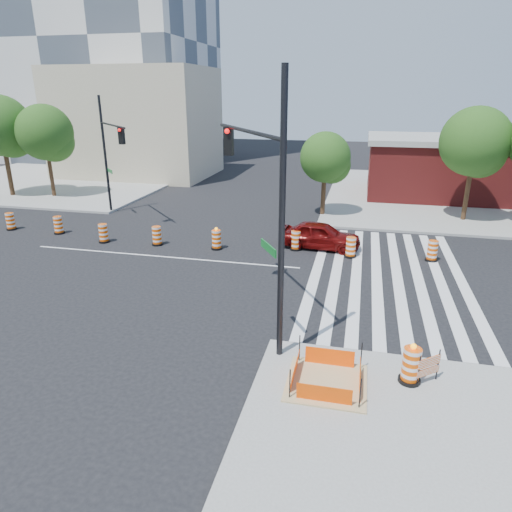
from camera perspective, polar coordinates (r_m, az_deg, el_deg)
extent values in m
plane|color=black|center=(23.42, -11.70, -0.07)|extent=(120.00, 120.00, 0.00)
cube|color=gray|center=(39.61, 25.40, 6.66)|extent=(22.00, 22.00, 0.15)
cube|color=gray|center=(47.49, -22.80, 8.94)|extent=(22.00, 22.00, 0.15)
cube|color=silver|center=(21.46, 7.63, -1.67)|extent=(0.45, 13.50, 0.01)
cube|color=silver|center=(21.40, 10.03, -1.86)|extent=(0.45, 13.50, 0.01)
cube|color=silver|center=(21.39, 12.43, -2.05)|extent=(0.45, 13.50, 0.01)
cube|color=silver|center=(21.41, 14.83, -2.23)|extent=(0.45, 13.50, 0.01)
cube|color=silver|center=(21.47, 17.23, -2.41)|extent=(0.45, 13.50, 0.01)
cube|color=silver|center=(21.56, 19.61, -2.59)|extent=(0.45, 13.50, 0.01)
cube|color=silver|center=(21.70, 21.96, -2.75)|extent=(0.45, 13.50, 0.01)
cube|color=silver|center=(21.87, 24.28, -2.92)|extent=(0.45, 13.50, 0.01)
cube|color=silver|center=(23.41, -11.70, -0.06)|extent=(14.00, 0.12, 0.01)
cube|color=tan|center=(13.33, 8.81, -15.37)|extent=(2.20, 2.20, 0.05)
cube|color=#FF4C05|center=(12.45, 8.50, -16.78)|extent=(1.44, 0.02, 0.55)
cube|color=#FF4C05|center=(13.94, 9.18, -12.43)|extent=(1.44, 0.02, 0.55)
cube|color=#FF4C05|center=(13.25, 4.87, -14.09)|extent=(0.02, 1.44, 0.55)
cube|color=#FF4C05|center=(13.18, 12.89, -14.80)|extent=(0.02, 1.44, 0.55)
cylinder|color=black|center=(12.42, 4.25, -15.70)|extent=(0.04, 0.04, 0.90)
cylinder|color=black|center=(12.34, 12.88, -16.47)|extent=(0.04, 0.04, 0.90)
cylinder|color=black|center=(13.91, 5.45, -11.47)|extent=(0.04, 0.04, 0.90)
cylinder|color=black|center=(13.84, 13.02, -12.11)|extent=(0.04, 0.04, 0.90)
cube|color=maroon|center=(39.26, 25.84, 9.53)|extent=(16.00, 8.00, 4.20)
cube|color=gray|center=(39.00, 26.35, 12.84)|extent=(16.50, 8.50, 0.40)
cube|color=#B8AE8D|center=(47.20, -14.57, 15.82)|extent=(14.00, 10.00, 10.00)
imported|color=#580807|center=(24.20, 8.04, 2.58)|extent=(4.29, 2.01, 1.42)
cylinder|color=black|center=(12.80, 3.25, 4.00)|extent=(0.19, 0.19, 8.34)
cylinder|color=black|center=(15.30, -1.16, 15.36)|extent=(3.44, 5.36, 0.13)
cube|color=black|center=(17.43, -3.44, 14.16)|extent=(0.33, 0.29, 1.04)
sphere|color=#FF0C0C|center=(17.23, -3.64, 15.30)|extent=(0.19, 0.19, 0.19)
cube|color=#0C591E|center=(14.04, 1.56, 1.00)|extent=(0.70, 1.08, 0.26)
cylinder|color=black|center=(32.40, -18.34, 11.91)|extent=(0.17, 0.17, 7.48)
cylinder|color=black|center=(29.48, -17.55, 15.33)|extent=(3.92, 4.16, 0.11)
cube|color=black|center=(27.62, -16.47, 14.22)|extent=(0.30, 0.26, 0.93)
sphere|color=#FF0C0C|center=(27.43, -16.72, 14.85)|extent=(0.17, 0.17, 0.17)
cube|color=#0C591E|center=(31.62, -17.78, 10.08)|extent=(0.80, 0.84, 0.23)
cylinder|color=black|center=(13.91, 18.59, -14.48)|extent=(0.62, 0.62, 0.10)
cylinder|color=#E84F04|center=(13.64, 18.83, -12.69)|extent=(0.49, 0.49, 0.98)
sphere|color=#FF990C|center=(13.35, 19.10, -10.63)|extent=(0.16, 0.16, 0.16)
cube|color=#E84F04|center=(13.70, 20.84, -12.27)|extent=(0.65, 0.54, 0.27)
cube|color=#E84F04|center=(13.86, 20.68, -13.35)|extent=(0.65, 0.54, 0.21)
cylinder|color=black|center=(13.57, 19.65, -13.41)|extent=(0.04, 0.04, 0.96)
cylinder|color=black|center=(14.04, 21.80, -12.49)|extent=(0.04, 0.04, 0.96)
cylinder|color=#382314|center=(40.75, -28.61, 9.85)|extent=(0.35, 0.35, 4.82)
sphere|color=#224D16|center=(40.46, -29.33, 14.02)|extent=(4.52, 4.52, 4.52)
sphere|color=#224D16|center=(40.40, -28.25, 13.11)|extent=(3.31, 3.31, 3.31)
cylinder|color=#382314|center=(39.01, -24.31, 9.85)|extent=(0.29, 0.29, 4.40)
sphere|color=#224D16|center=(38.71, -24.90, 13.84)|extent=(4.12, 4.12, 4.12)
sphere|color=#224D16|center=(38.71, -23.96, 12.93)|extent=(3.02, 3.02, 3.02)
sphere|color=#224D16|center=(38.82, -25.40, 13.16)|extent=(2.75, 2.75, 2.75)
cylinder|color=#382314|center=(30.51, 8.44, 8.11)|extent=(0.29, 0.29, 3.44)
sphere|color=#224D16|center=(30.16, 8.64, 12.12)|extent=(3.23, 3.23, 3.23)
sphere|color=#224D16|center=(30.47, 9.51, 11.12)|extent=(2.37, 2.37, 2.37)
sphere|color=#224D16|center=(30.06, 7.88, 11.50)|extent=(2.15, 2.15, 2.15)
cylinder|color=#382314|center=(31.62, 24.97, 7.82)|extent=(0.29, 0.29, 4.44)
sphere|color=#224D16|center=(31.25, 25.72, 12.77)|extent=(4.16, 4.16, 4.16)
sphere|color=#224D16|center=(31.68, 26.23, 11.49)|extent=(3.05, 3.05, 3.05)
sphere|color=#224D16|center=(31.04, 25.01, 12.06)|extent=(2.77, 2.77, 2.77)
cylinder|color=black|center=(31.15, -28.21, 3.02)|extent=(0.60, 0.60, 0.10)
cylinder|color=#E84F04|center=(31.03, -28.36, 3.90)|extent=(0.48, 0.48, 0.95)
cylinder|color=black|center=(29.05, -23.35, 2.69)|extent=(0.60, 0.60, 0.10)
cylinder|color=#E84F04|center=(28.92, -23.49, 3.63)|extent=(0.48, 0.48, 0.95)
cylinder|color=black|center=(26.49, -18.43, 1.76)|extent=(0.60, 0.60, 0.10)
cylinder|color=#E84F04|center=(26.35, -18.54, 2.79)|extent=(0.48, 0.48, 0.95)
cylinder|color=black|center=(25.25, -12.21, 1.48)|extent=(0.60, 0.60, 0.10)
cylinder|color=#E84F04|center=(25.10, -12.29, 2.56)|extent=(0.48, 0.48, 0.95)
cylinder|color=black|center=(24.13, -4.93, 1.00)|extent=(0.60, 0.60, 0.10)
cylinder|color=#E84F04|center=(23.97, -4.96, 2.13)|extent=(0.48, 0.48, 0.95)
sphere|color=#FF990C|center=(23.81, -5.00, 3.39)|extent=(0.16, 0.16, 0.16)
cylinder|color=black|center=(24.01, 4.95, 0.91)|extent=(0.60, 0.60, 0.10)
cylinder|color=#E84F04|center=(23.85, 4.99, 2.04)|extent=(0.48, 0.48, 0.95)
cylinder|color=black|center=(23.34, 11.68, 0.00)|extent=(0.60, 0.60, 0.10)
cylinder|color=#E84F04|center=(23.18, 11.76, 1.16)|extent=(0.48, 0.48, 0.95)
cylinder|color=black|center=(23.95, 21.05, -0.44)|extent=(0.60, 0.60, 0.10)
cylinder|color=#E84F04|center=(23.79, 21.20, 0.69)|extent=(0.48, 0.48, 0.95)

